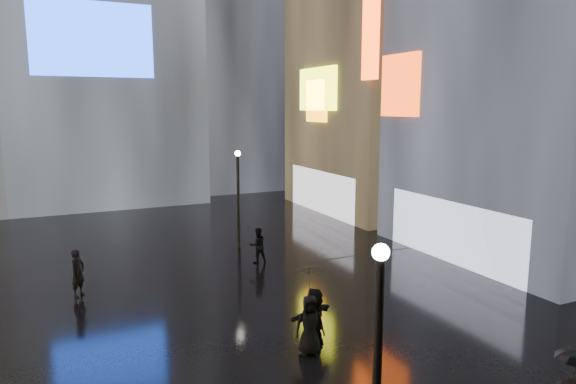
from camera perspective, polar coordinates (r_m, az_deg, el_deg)
ground at (r=23.53m, az=-8.42°, el=-9.14°), size 140.00×140.00×0.00m
building_right_far at (r=39.04m, az=10.62°, el=18.91°), size 10.28×12.00×28.00m
tower_flank_right at (r=50.71m, az=-7.62°, el=20.23°), size 12.00×12.00×34.00m
lamp_near at (r=9.62m, az=9.89°, el=-18.75°), size 0.30×0.30×5.20m
lamp_far at (r=27.26m, az=-5.54°, el=-0.12°), size 0.30×0.30×5.20m
pedestrian_4 at (r=16.10m, az=2.43°, el=-14.53°), size 1.02×0.79×1.85m
pedestrian_5 at (r=16.63m, az=2.96°, el=-13.67°), size 1.82×1.11×1.87m
pedestrian_6 at (r=22.21m, az=-22.31°, el=-8.33°), size 0.80×0.82×1.90m
pedestrian_7 at (r=24.90m, az=-3.38°, el=-5.92°), size 0.86×0.69×1.73m
umbrella_1 at (r=12.96m, az=29.22°, el=-16.37°), size 1.10×1.10×0.69m
umbrella_2 at (r=15.60m, az=2.47°, el=-9.90°), size 1.30×1.29×0.91m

